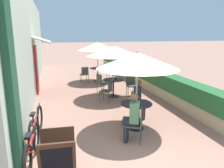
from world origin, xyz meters
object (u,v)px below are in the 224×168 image
seated_patron_near_left (139,97)px  cafe_chair_mid_left (108,89)px  cafe_chair_near_left (136,102)px  patio_umbrella_far (97,46)px  seated_patron_near_right (132,115)px  cafe_chair_far_left (85,73)px  patio_table_mid (113,84)px  coffee_cup_far (98,67)px  patio_umbrella_mid (113,51)px  cafe_chair_mid_back (101,82)px  cafe_chair_near_right (137,122)px  cafe_chair_far_right (110,71)px  patio_table_far (98,71)px  bicycle_leaning (32,148)px  bicycle_second (36,125)px  menu_board (58,160)px  patio_table_near (136,109)px  coffee_cup_mid (116,78)px  patio_umbrella_near (137,60)px  cafe_chair_mid_right (131,84)px

seated_patron_near_left → cafe_chair_mid_left: bearing=-137.4°
cafe_chair_near_left → patio_umbrella_far: (-0.03, 5.58, 1.41)m
seated_patron_near_right → cafe_chair_far_left: 6.84m
patio_table_mid → coffee_cup_far: bearing=89.6°
patio_umbrella_mid → coffee_cup_far: size_ratio=24.41×
cafe_chair_mid_back → cafe_chair_far_left: size_ratio=1.00×
patio_table_mid → cafe_chair_mid_back: cafe_chair_mid_back is taller
cafe_chair_near_left → cafe_chair_near_right: size_ratio=1.00×
cafe_chair_mid_left → cafe_chair_mid_back: same height
cafe_chair_far_right → patio_table_far: bearing=5.6°
cafe_chair_near_right → bicycle_leaning: bearing=123.7°
seated_patron_near_right → bicycle_second: (-2.29, 0.83, -0.33)m
cafe_chair_near_left → cafe_chair_mid_left: size_ratio=1.00×
patio_table_mid → menu_board: 5.53m
patio_umbrella_mid → cafe_chair_mid_back: bearing=117.8°
seated_patron_near_left → bicycle_leaning: (-3.04, -1.73, -0.32)m
coffee_cup_far → cafe_chair_mid_left: bearing=-96.5°
patio_umbrella_mid → menu_board: bearing=-116.0°
patio_table_near → coffee_cup_mid: coffee_cup_mid is taller
patio_table_near → patio_table_mid: bearing=85.6°
patio_umbrella_near → coffee_cup_mid: size_ratio=24.41×
patio_umbrella_mid → patio_umbrella_far: size_ratio=1.00×
patio_umbrella_near → seated_patron_near_left: bearing=61.3°
cafe_chair_near_right → seated_patron_near_right: bearing=90.0°
cafe_chair_far_right → cafe_chair_far_left: bearing=5.6°
cafe_chair_far_right → cafe_chair_mid_right: bearing=83.9°
cafe_chair_mid_left → bicycle_leaning: (-2.49, -3.57, -0.15)m
patio_umbrella_mid → cafe_chair_far_left: patio_umbrella_mid is taller
cafe_chair_mid_left → cafe_chair_far_right: (1.18, 3.96, 0.00)m
patio_table_far → bicycle_second: size_ratio=0.51×
coffee_cup_far → bicycle_leaning: size_ratio=0.05×
seated_patron_near_left → cafe_chair_near_right: bearing=1.5°
patio_umbrella_near → cafe_chair_far_left: size_ratio=2.53×
cafe_chair_mid_right → coffee_cup_mid: bearing=-2.1°
patio_table_mid → cafe_chair_mid_left: cafe_chair_mid_left is taller
patio_table_far → cafe_chair_far_left: (-0.76, -0.16, -0.06)m
cafe_chair_mid_left → patio_table_near: bearing=-138.2°
cafe_chair_near_left → cafe_chair_mid_right: (0.75, 2.42, 0.00)m
patio_umbrella_mid → bicycle_second: (-2.90, -3.03, -1.57)m
patio_table_near → patio_table_mid: size_ratio=1.00×
cafe_chair_mid_left → cafe_chair_far_right: bearing=21.3°
cafe_chair_mid_left → bicycle_leaning: 4.36m
cafe_chair_mid_back → cafe_chair_far_right: 2.84m
patio_umbrella_mid → coffee_cup_mid: bearing=31.1°
cafe_chair_near_right → patio_umbrella_far: (0.52, 7.04, 1.41)m
menu_board → cafe_chair_far_left: bearing=81.9°
cafe_chair_near_right → cafe_chair_mid_right: bearing=7.6°
coffee_cup_mid → seated_patron_near_right: bearing=-100.8°
seated_patron_near_left → coffee_cup_mid: 2.58m
patio_table_mid → bicycle_second: bicycle_second is taller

